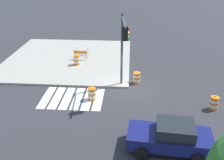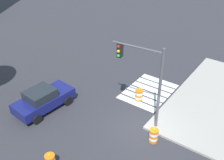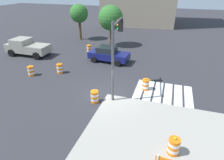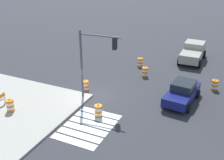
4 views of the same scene
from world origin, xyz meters
name	(u,v)px [view 1 (image 1 of 4)]	position (x,y,z in m)	size (l,w,h in m)	color
ground_plane	(129,89)	(0.00, 0.00, 0.00)	(120.00, 120.00, 0.00)	#2D2D33
sidewalk_corner	(69,58)	(6.00, -6.00, 0.07)	(12.00, 12.00, 0.15)	#9E998E
crosswalk_stripes	(73,98)	(4.00, 1.80, 0.01)	(4.35, 3.20, 0.02)	silver
sports_car	(170,137)	(-2.21, 6.80, 0.81)	(4.45, 2.44, 1.63)	navy
traffic_barrel_near_corner	(214,103)	(-5.64, 2.54, 0.45)	(0.56, 0.56, 1.02)	orange
traffic_barrel_median_near	(137,78)	(-0.60, -1.06, 0.45)	(0.56, 0.56, 1.02)	orange
traffic_barrel_far_curb	(92,94)	(2.58, 1.85, 0.45)	(0.56, 0.56, 1.02)	orange
traffic_barrel_on_sidewalk	(77,60)	(4.85, -4.26, 0.60)	(0.56, 0.56, 1.02)	orange
construction_barricade	(81,53)	(4.71, -5.69, 0.72)	(1.30, 0.86, 1.00)	silver
traffic_light_pole	(123,41)	(0.48, 0.53, 3.91)	(0.64, 3.28, 5.50)	#4C4C51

